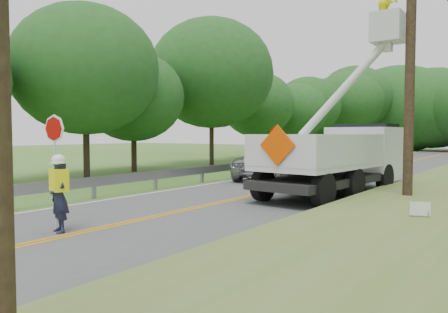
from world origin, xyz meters
The scene contains 10 objects.
ground centered at (0.00, 0.00, 0.00)m, with size 140.00×140.00×0.00m, color #3B6320.
road centered at (0.00, 14.00, 0.01)m, with size 7.20×96.00×0.03m.
guardrail centered at (-4.02, 14.91, 0.55)m, with size 0.18×48.00×0.77m.
treeline_left centered at (-10.83, 30.25, 5.73)m, with size 9.39×55.02×10.73m.
flagger centered at (-0.41, 0.19, 0.97)m, with size 1.08×0.55×2.67m.
bucket_truck centered at (2.51, 10.55, 1.63)m, with size 4.06×7.73×7.27m.
suv_silver centered at (-2.35, 13.16, 0.74)m, with size 2.38×5.17×1.44m, color #A2A6A9.
suv_darkgrey centered at (-2.44, 22.20, 0.73)m, with size 2.00×4.92×1.43m, color #33353A.
stop_sign_permanent centered at (-4.97, 18.35, 1.80)m, with size 0.55×0.21×2.68m.
yard_sign centered at (6.13, 5.28, 0.47)m, with size 0.43×0.20×0.66m.
Camera 1 is at (8.34, -5.66, 2.25)m, focal length 35.34 mm.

